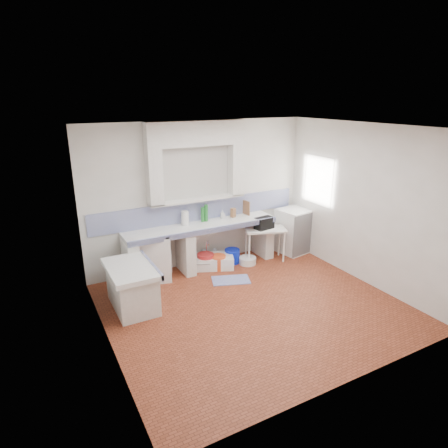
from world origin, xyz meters
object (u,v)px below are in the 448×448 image
stove (153,257)px  side_table (265,244)px  sink (210,262)px  fridge (293,231)px

stove → side_table: size_ratio=1.05×
sink → side_table: 1.18m
sink → fridge: bearing=19.6°
stove → fridge: size_ratio=0.90×
stove → side_table: 2.29m
sink → fridge: fridge is taller
stove → fridge: (3.07, -0.17, 0.05)m
side_table → fridge: 0.81m
stove → sink: bearing=11.9°
stove → side_table: bearing=8.6°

